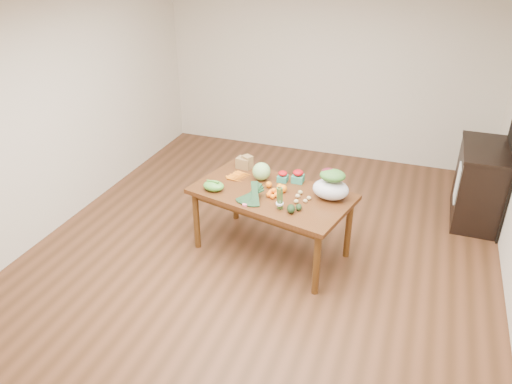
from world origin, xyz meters
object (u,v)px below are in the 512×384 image
(dining_table, at_px, (271,222))
(salad_bag, at_px, (331,186))
(cabinet, at_px, (479,184))
(asparagus_bundle, at_px, (280,198))
(mandarin_cluster, at_px, (274,192))
(kale_bunch, at_px, (250,195))
(paper_bag, at_px, (244,162))
(cabbage, at_px, (261,171))

(dining_table, xyz_separation_m, salad_bag, (0.60, 0.07, 0.52))
(cabinet, bearing_deg, asparagus_bundle, -136.44)
(mandarin_cluster, relative_size, asparagus_bundle, 0.72)
(mandarin_cluster, height_order, kale_bunch, kale_bunch)
(paper_bag, distance_m, salad_bag, 1.16)
(cabinet, height_order, kale_bunch, cabinet)
(cabbage, bearing_deg, asparagus_bundle, -55.45)
(kale_bunch, height_order, salad_bag, salad_bag)
(cabbage, relative_size, salad_bag, 0.53)
(cabinet, height_order, asparagus_bundle, asparagus_bundle)
(cabinet, distance_m, mandarin_cluster, 2.66)
(cabinet, height_order, paper_bag, cabinet)
(dining_table, height_order, mandarin_cluster, mandarin_cluster)
(kale_bunch, distance_m, salad_bag, 0.83)
(salad_bag, bearing_deg, dining_table, -172.99)
(cabinet, relative_size, kale_bunch, 2.55)
(dining_table, relative_size, salad_bag, 4.40)
(salad_bag, bearing_deg, cabbage, 168.22)
(asparagus_bundle, distance_m, salad_bag, 0.57)
(cabinet, xyz_separation_m, mandarin_cluster, (-2.10, -1.61, 0.32))
(cabbage, height_order, salad_bag, salad_bag)
(kale_bunch, bearing_deg, paper_bag, 128.84)
(mandarin_cluster, xyz_separation_m, salad_bag, (0.57, 0.14, 0.10))
(paper_bag, xyz_separation_m, salad_bag, (1.09, -0.38, 0.07))
(asparagus_bundle, bearing_deg, mandarin_cluster, 133.19)
(kale_bunch, bearing_deg, cabbage, 109.88)
(kale_bunch, height_order, asparagus_bundle, asparagus_bundle)
(cabbage, height_order, asparagus_bundle, asparagus_bundle)
(dining_table, bearing_deg, cabinet, 49.34)
(dining_table, distance_m, salad_bag, 0.80)
(cabinet, relative_size, asparagus_bundle, 4.08)
(mandarin_cluster, bearing_deg, cabbage, 128.17)
(cabbage, bearing_deg, paper_bag, 143.39)
(dining_table, bearing_deg, kale_bunch, -104.62)
(paper_bag, bearing_deg, salad_bag, -19.21)
(cabinet, xyz_separation_m, paper_bag, (-2.62, -1.09, 0.36))
(asparagus_bundle, height_order, salad_bag, salad_bag)
(paper_bag, bearing_deg, kale_bunch, -64.63)
(cabbage, xyz_separation_m, mandarin_cluster, (0.24, -0.30, -0.06))
(cabinet, bearing_deg, kale_bunch, -141.50)
(dining_table, distance_m, paper_bag, 0.80)
(cabinet, distance_m, cabbage, 2.70)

